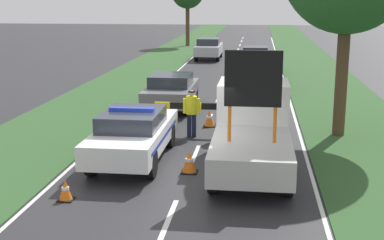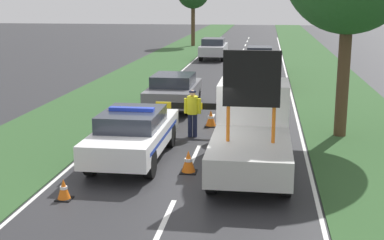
{
  "view_description": "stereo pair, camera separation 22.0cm",
  "coord_description": "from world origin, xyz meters",
  "px_view_note": "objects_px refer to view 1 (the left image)",
  "views": [
    {
      "loc": [
        1.81,
        -13.52,
        4.65
      ],
      "look_at": [
        -0.08,
        1.78,
        1.1
      ],
      "focal_mm": 50.0,
      "sensor_mm": 36.0,
      "label": 1
    },
    {
      "loc": [
        2.03,
        -13.49,
        4.65
      ],
      "look_at": [
        -0.08,
        1.78,
        1.1
      ],
      "focal_mm": 50.0,
      "sensor_mm": 36.0,
      "label": 2
    }
  ],
  "objects_px": {
    "traffic_cone_near_truck": "(167,122)",
    "traffic_cone_lane_edge": "(248,132)",
    "pedestrian_civilian": "(228,110)",
    "work_truck": "(252,128)",
    "queued_car_sedan_silver": "(209,48)",
    "queued_car_suv_grey": "(171,90)",
    "traffic_cone_centre_front": "(65,190)",
    "queued_car_wagon_maroon": "(258,72)",
    "road_barrier": "(201,108)",
    "traffic_cone_behind_barrier": "(189,162)",
    "police_car": "(134,133)",
    "police_officer": "(192,109)",
    "traffic_cone_near_police": "(209,118)",
    "queued_car_sedan_black": "(255,59)"
  },
  "relations": [
    {
      "from": "traffic_cone_lane_edge",
      "to": "queued_car_sedan_black",
      "type": "bearing_deg",
      "value": 89.66
    },
    {
      "from": "police_officer",
      "to": "traffic_cone_near_truck",
      "type": "relative_size",
      "value": 2.74
    },
    {
      "from": "police_car",
      "to": "queued_car_suv_grey",
      "type": "distance_m",
      "value": 7.54
    },
    {
      "from": "queued_car_wagon_maroon",
      "to": "traffic_cone_near_truck",
      "type": "bearing_deg",
      "value": 72.34
    },
    {
      "from": "work_truck",
      "to": "queued_car_sedan_black",
      "type": "distance_m",
      "value": 19.52
    },
    {
      "from": "queued_car_suv_grey",
      "to": "traffic_cone_lane_edge",
      "type": "bearing_deg",
      "value": 125.33
    },
    {
      "from": "queued_car_wagon_maroon",
      "to": "pedestrian_civilian",
      "type": "bearing_deg",
      "value": 84.92
    },
    {
      "from": "traffic_cone_near_police",
      "to": "queued_car_wagon_maroon",
      "type": "xyz_separation_m",
      "value": [
        1.73,
        9.34,
        0.47
      ]
    },
    {
      "from": "police_officer",
      "to": "traffic_cone_near_truck",
      "type": "distance_m",
      "value": 1.51
    },
    {
      "from": "traffic_cone_centre_front",
      "to": "queued_car_wagon_maroon",
      "type": "xyz_separation_m",
      "value": [
        4.41,
        17.08,
        0.52
      ]
    },
    {
      "from": "police_car",
      "to": "police_officer",
      "type": "relative_size",
      "value": 3.07
    },
    {
      "from": "traffic_cone_behind_barrier",
      "to": "work_truck",
      "type": "bearing_deg",
      "value": 24.63
    },
    {
      "from": "queued_car_wagon_maroon",
      "to": "road_barrier",
      "type": "bearing_deg",
      "value": 79.68
    },
    {
      "from": "traffic_cone_near_police",
      "to": "traffic_cone_near_truck",
      "type": "bearing_deg",
      "value": -154.59
    },
    {
      "from": "traffic_cone_near_truck",
      "to": "traffic_cone_lane_edge",
      "type": "relative_size",
      "value": 1.19
    },
    {
      "from": "queued_car_sedan_silver",
      "to": "queued_car_suv_grey",
      "type": "bearing_deg",
      "value": 90.39
    },
    {
      "from": "traffic_cone_near_police",
      "to": "traffic_cone_centre_front",
      "type": "xyz_separation_m",
      "value": [
        -2.68,
        -7.75,
        -0.05
      ]
    },
    {
      "from": "queued_car_sedan_black",
      "to": "traffic_cone_near_truck",
      "type": "bearing_deg",
      "value": 79.1
    },
    {
      "from": "pedestrian_civilian",
      "to": "queued_car_suv_grey",
      "type": "distance_m",
      "value": 5.43
    },
    {
      "from": "queued_car_sedan_silver",
      "to": "traffic_cone_lane_edge",
      "type": "bearing_deg",
      "value": 98.46
    },
    {
      "from": "queued_car_wagon_maroon",
      "to": "queued_car_sedan_black",
      "type": "height_order",
      "value": "queued_car_sedan_black"
    },
    {
      "from": "police_car",
      "to": "traffic_cone_near_police",
      "type": "relative_size",
      "value": 8.14
    },
    {
      "from": "police_car",
      "to": "queued_car_suv_grey",
      "type": "height_order",
      "value": "police_car"
    },
    {
      "from": "road_barrier",
      "to": "traffic_cone_behind_barrier",
      "type": "relative_size",
      "value": 5.29
    },
    {
      "from": "traffic_cone_near_truck",
      "to": "traffic_cone_centre_front",
      "type": "bearing_deg",
      "value": -99.76
    },
    {
      "from": "road_barrier",
      "to": "traffic_cone_behind_barrier",
      "type": "xyz_separation_m",
      "value": [
        0.12,
        -4.23,
        -0.61
      ]
    },
    {
      "from": "work_truck",
      "to": "traffic_cone_behind_barrier",
      "type": "xyz_separation_m",
      "value": [
        -1.67,
        -0.77,
        -0.8
      ]
    },
    {
      "from": "traffic_cone_near_police",
      "to": "traffic_cone_lane_edge",
      "type": "height_order",
      "value": "traffic_cone_near_police"
    },
    {
      "from": "traffic_cone_lane_edge",
      "to": "queued_car_suv_grey",
      "type": "height_order",
      "value": "queued_car_suv_grey"
    },
    {
      "from": "road_barrier",
      "to": "traffic_cone_near_truck",
      "type": "relative_size",
      "value": 5.55
    },
    {
      "from": "road_barrier",
      "to": "traffic_cone_near_police",
      "type": "height_order",
      "value": "road_barrier"
    },
    {
      "from": "road_barrier",
      "to": "queued_car_suv_grey",
      "type": "distance_m",
      "value": 4.59
    },
    {
      "from": "road_barrier",
      "to": "queued_car_sedan_black",
      "type": "bearing_deg",
      "value": 83.75
    },
    {
      "from": "police_officer",
      "to": "queued_car_sedan_black",
      "type": "height_order",
      "value": "queued_car_sedan_black"
    },
    {
      "from": "traffic_cone_centre_front",
      "to": "traffic_cone_lane_edge",
      "type": "xyz_separation_m",
      "value": [
        4.12,
        6.12,
        -0.01
      ]
    },
    {
      "from": "pedestrian_civilian",
      "to": "traffic_cone_behind_barrier",
      "type": "distance_m",
      "value": 3.9
    },
    {
      "from": "road_barrier",
      "to": "queued_car_suv_grey",
      "type": "xyz_separation_m",
      "value": [
        -1.73,
        4.25,
        -0.14
      ]
    },
    {
      "from": "traffic_cone_near_police",
      "to": "police_officer",
      "type": "bearing_deg",
      "value": -106.16
    },
    {
      "from": "traffic_cone_near_police",
      "to": "traffic_cone_centre_front",
      "type": "bearing_deg",
      "value": -109.06
    },
    {
      "from": "traffic_cone_near_truck",
      "to": "traffic_cone_lane_edge",
      "type": "height_order",
      "value": "traffic_cone_near_truck"
    },
    {
      "from": "police_officer",
      "to": "queued_car_suv_grey",
      "type": "distance_m",
      "value": 4.92
    },
    {
      "from": "police_car",
      "to": "traffic_cone_near_police",
      "type": "xyz_separation_m",
      "value": [
        1.81,
        4.44,
        -0.5
      ]
    },
    {
      "from": "road_barrier",
      "to": "traffic_cone_centre_front",
      "type": "height_order",
      "value": "road_barrier"
    },
    {
      "from": "pedestrian_civilian",
      "to": "work_truck",
      "type": "bearing_deg",
      "value": -58.97
    },
    {
      "from": "work_truck",
      "to": "queued_car_wagon_maroon",
      "type": "bearing_deg",
      "value": -88.61
    },
    {
      "from": "pedestrian_civilian",
      "to": "traffic_cone_behind_barrier",
      "type": "relative_size",
      "value": 2.68
    },
    {
      "from": "traffic_cone_behind_barrier",
      "to": "traffic_cone_lane_edge",
      "type": "bearing_deg",
      "value": 68.16
    },
    {
      "from": "pedestrian_civilian",
      "to": "queued_car_sedan_black",
      "type": "distance_m",
      "value": 16.54
    },
    {
      "from": "traffic_cone_centre_front",
      "to": "queued_car_suv_grey",
      "type": "height_order",
      "value": "queued_car_suv_grey"
    },
    {
      "from": "traffic_cone_centre_front",
      "to": "queued_car_sedan_silver",
      "type": "bearing_deg",
      "value": 88.77
    }
  ]
}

